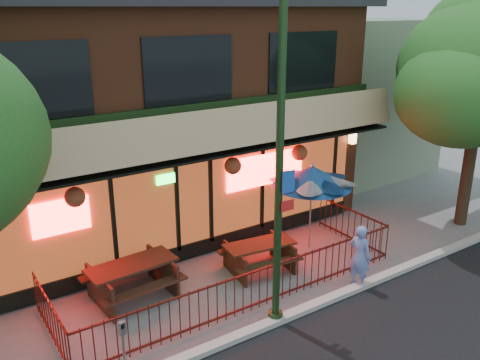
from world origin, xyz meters
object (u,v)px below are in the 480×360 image
object	(u,v)px
pedestrian	(360,256)
parking_meter_near	(123,342)
street_light	(279,183)
patio_umbrella	(312,176)
picnic_table_left	(132,275)
picnic_table_right	(259,253)

from	to	relation	value
pedestrian	parking_meter_near	size ratio (longest dim) A/B	1.26
street_light	parking_meter_near	bearing A→B (deg)	179.96
patio_umbrella	parking_meter_near	bearing A→B (deg)	-160.24
street_light	patio_umbrella	xyz separation A→B (m)	(2.94, 2.29, -1.03)
picnic_table_left	patio_umbrella	size ratio (longest dim) A/B	0.86
street_light	parking_meter_near	xyz separation A→B (m)	(-3.41, 0.00, -2.30)
parking_meter_near	pedestrian	bearing A→B (deg)	0.48
picnic_table_left	pedestrian	distance (m)	5.39
street_light	picnic_table_right	distance (m)	3.46
picnic_table_right	pedestrian	world-z (taller)	pedestrian
parking_meter_near	street_light	bearing A→B (deg)	-0.04
patio_umbrella	parking_meter_near	size ratio (longest dim) A/B	1.97
patio_umbrella	street_light	bearing A→B (deg)	-142.17
street_light	parking_meter_near	world-z (taller)	street_light
picnic_table_left	patio_umbrella	world-z (taller)	patio_umbrella
picnic_table_left	patio_umbrella	bearing A→B (deg)	-3.37
street_light	patio_umbrella	world-z (taller)	street_light
patio_umbrella	pedestrian	world-z (taller)	patio_umbrella
street_light	parking_meter_near	distance (m)	4.11
picnic_table_right	parking_meter_near	distance (m)	4.85
parking_meter_near	picnic_table_left	bearing A→B (deg)	64.69
picnic_table_left	parking_meter_near	distance (m)	2.87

